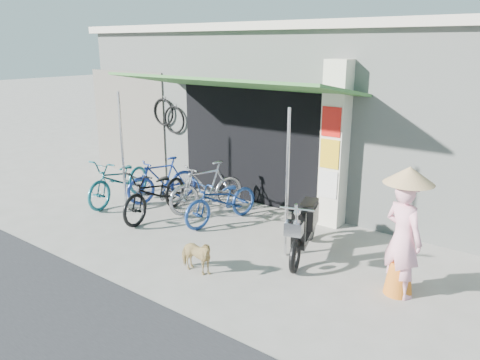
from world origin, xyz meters
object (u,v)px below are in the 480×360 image
Objects in this scene: street_dog at (196,256)px; bike_navy at (222,200)px; bike_black at (156,193)px; bike_silver at (207,187)px; bike_blue at (162,180)px; nun at (403,233)px; bike_teal at (120,180)px; moped at (305,227)px.

bike_navy is at bearing 25.83° from street_dog.
bike_black is 1.11× the size of bike_silver.
street_dog is (1.62, -2.10, -0.23)m from bike_silver.
bike_navy is 2.05m from street_dog.
nun is at bearing 13.48° from bike_blue.
bike_teal is 1.01× the size of bike_black.
bike_blue is at bearing 30.01° from bike_teal.
nun reaches higher than bike_navy.
nun is (4.76, -0.05, 0.39)m from bike_black.
bike_black is 1.32m from bike_navy.
bike_silver is at bearing 9.28° from bike_teal.
bike_teal reaches higher than street_dog.
bike_silver is at bearing 12.17° from nun.
bike_navy is 3.62m from nun.
moped is at bearing -4.51° from bike_black.
bike_silver is (0.58, 0.83, 0.02)m from bike_black.
bike_black is (0.59, -0.73, 0.02)m from bike_blue.
moped reaches higher than bike_navy.
bike_black is 2.55m from street_dog.
bike_blue is 0.89× the size of nun.
bike_silver reaches higher than bike_black.
bike_blue reaches higher than bike_navy.
bike_silver is 2.63× the size of street_dog.
street_dog is 2.91m from nun.
nun is at bearing -67.37° from street_dog.
bike_navy is (0.64, -0.31, -0.06)m from bike_silver.
bike_navy is 1.93m from moped.
bike_black is at bearing 166.39° from moped.
nun is at bearing -13.11° from bike_teal.
moped reaches higher than street_dog.
bike_teal is 1.27m from bike_black.
nun is (2.57, 1.22, 0.61)m from street_dog.
nun is (6.03, -0.19, 0.39)m from bike_teal.
bike_black reaches higher than street_dog.
street_dog is at bearing 49.45° from nun.
bike_navy is at bearing 153.86° from moped.
bike_navy is (1.81, -0.20, -0.03)m from bike_blue.
street_dog is at bearing -39.40° from bike_black.
moped reaches higher than bike_teal.
bike_black is 1.09× the size of moped.
bike_teal reaches higher than bike_navy.
bike_blue is at bearing -155.84° from bike_silver.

